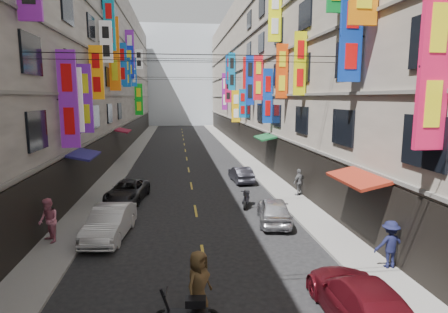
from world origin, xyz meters
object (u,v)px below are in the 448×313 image
object	(u,v)px
car_left_mid	(110,222)
car_right_near	(361,301)
scooter_far_right	(246,199)
pedestrian_crossing	(199,283)
car_left_far	(127,191)
car_right_far	(241,174)
pedestrian_rnear	(390,244)
pedestrian_lfar	(48,221)
pedestrian_rfar	(299,182)
scooter_crossing	(188,312)
car_right_mid	(274,210)

from	to	relation	value
car_left_mid	car_right_near	xyz separation A→B (m)	(8.00, -7.51, -0.03)
scooter_far_right	pedestrian_crossing	bearing A→B (deg)	88.31
car_left_far	car_right_far	world-z (taller)	car_left_far
car_left_far	pedestrian_rnear	xyz separation A→B (m)	(10.60, -10.68, 0.39)
car_left_mid	pedestrian_crossing	world-z (taller)	pedestrian_crossing
pedestrian_lfar	pedestrian_rfar	size ratio (longest dim) A/B	1.13
pedestrian_lfar	pedestrian_rfar	distance (m)	14.39
car_right_near	pedestrian_rfar	xyz separation A→B (m)	(2.60, 13.13, 0.28)
scooter_crossing	pedestrian_rnear	bearing A→B (deg)	-65.06
car_right_near	pedestrian_rnear	xyz separation A→B (m)	(2.60, 2.96, 0.31)
car_right_mid	pedestrian_rnear	xyz separation A→B (m)	(2.82, -5.62, 0.34)
pedestrian_lfar	pedestrian_rnear	world-z (taller)	pedestrian_lfar
scooter_crossing	car_left_mid	bearing A→B (deg)	30.48
pedestrian_lfar	car_left_far	bearing A→B (deg)	123.82
car_right_far	car_right_near	bearing A→B (deg)	86.74
car_right_near	pedestrian_rfar	world-z (taller)	pedestrian_rfar
car_right_near	car_right_far	distance (m)	17.83
pedestrian_lfar	pedestrian_rfar	world-z (taller)	pedestrian_lfar
car_left_mid	pedestrian_rnear	bearing A→B (deg)	-16.72
pedestrian_rnear	car_left_mid	bearing A→B (deg)	-21.59
car_left_mid	car_right_far	world-z (taller)	car_left_mid
pedestrian_lfar	pedestrian_rnear	bearing A→B (deg)	36.55
scooter_far_right	pedestrian_rfar	xyz separation A→B (m)	(3.68, 1.62, 0.52)
car_right_mid	pedestrian_crossing	bearing A→B (deg)	69.88
pedestrian_lfar	car_left_mid	bearing A→B (deg)	66.41
scooter_crossing	car_right_near	bearing A→B (deg)	-89.14
scooter_crossing	pedestrian_lfar	xyz separation A→B (m)	(-5.66, 6.55, 0.63)
scooter_far_right	car_left_mid	world-z (taller)	car_left_mid
car_right_mid	pedestrian_lfar	xyz separation A→B (m)	(-10.19, -1.61, 0.42)
pedestrian_rfar	car_right_far	bearing A→B (deg)	-89.21
car_left_far	car_right_far	bearing A→B (deg)	36.53
car_left_mid	car_right_near	size ratio (longest dim) A/B	0.92
pedestrian_crossing	car_left_mid	bearing A→B (deg)	69.75
car_left_mid	car_right_mid	world-z (taller)	car_left_mid
scooter_crossing	car_right_near	world-z (taller)	car_right_near
car_left_mid	pedestrian_crossing	bearing A→B (deg)	-54.66
car_right_mid	pedestrian_rfar	xyz separation A→B (m)	(2.82, 4.55, 0.31)
car_right_far	pedestrian_lfar	distance (m)	14.85
car_right_mid	pedestrian_rnear	size ratio (longest dim) A/B	2.20
scooter_far_right	car_left_mid	xyz separation A→B (m)	(-6.92, -3.99, 0.26)
car_right_near	pedestrian_lfar	xyz separation A→B (m)	(-10.41, 6.97, 0.40)
car_left_far	pedestrian_rfar	bearing A→B (deg)	5.26
car_left_far	pedestrian_crossing	size ratio (longest dim) A/B	2.26
car_left_far	scooter_crossing	bearing A→B (deg)	-68.17
car_left_far	car_right_near	world-z (taller)	car_right_near
car_right_mid	scooter_crossing	bearing A→B (deg)	69.83
scooter_far_right	pedestrian_crossing	world-z (taller)	pedestrian_crossing
scooter_far_right	car_right_mid	world-z (taller)	car_right_mid
car_left_far	pedestrian_lfar	bearing A→B (deg)	-101.84
car_right_mid	pedestrian_crossing	xyz separation A→B (m)	(-4.20, -7.58, 0.31)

